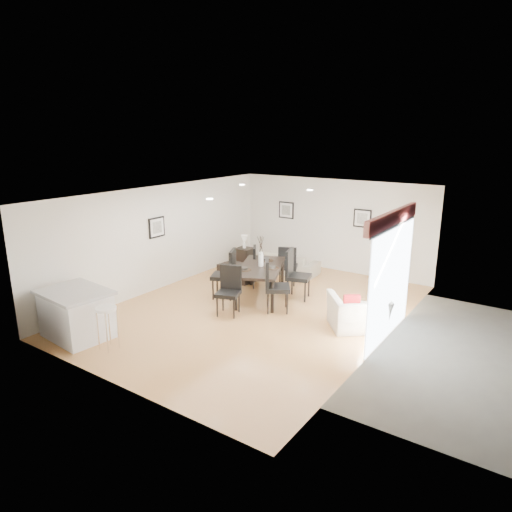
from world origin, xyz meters
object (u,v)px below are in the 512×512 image
Objects in this scene: armchair at (358,312)px; dining_chair_enear at (273,282)px; dining_chair_wfar at (250,264)px; dining_chair_efar at (295,271)px; dining_table at (261,269)px; kitchen_island at (76,314)px; bar_stool at (106,313)px; dining_chair_wnear at (227,271)px; coffee_table at (238,272)px; side_table at (244,258)px; dining_chair_foot at (288,263)px; dining_chair_head at (229,287)px; sofa at (286,263)px.

armchair is 0.92× the size of dining_chair_enear.
armchair is 1.03× the size of dining_chair_wfar.
dining_table is at bearing 108.20° from dining_chair_efar.
kitchen_island is at bearing -1.75° from armchair.
dining_table is at bearing 78.09° from bar_stool.
armchair is at bearing 65.20° from dining_chair_wnear.
armchair reaches higher than coffee_table.
side_table is at bearing 95.96° from kitchen_island.
side_table is at bearing 100.23° from bar_stool.
coffee_table is at bearing 63.66° from dining_chair_efar.
dining_table is 2.00× the size of dining_chair_wfar.
dining_chair_enear is at bearing 86.55° from dining_chair_foot.
dining_chair_enear is at bearing -43.69° from side_table.
side_table is (-1.86, 3.16, -0.32)m from dining_chair_head.
bar_stool reaches higher than side_table.
dining_chair_efar is at bearing -5.33° from coffee_table.
dining_chair_wnear is 1.40m from dining_chair_enear.
kitchen_island is (-1.20, -6.16, 0.21)m from sofa.
dining_chair_wfar is at bearing 82.83° from sofa.
dining_chair_foot is (0.73, 1.68, -0.08)m from dining_chair_wnear.
dining_chair_enear reaches higher than armchair.
dining_chair_efar is at bearing -29.51° from side_table.
bar_stool reaches higher than sofa.
dining_chair_head is 0.75× the size of kitchen_island.
dining_chair_enear reaches higher than kitchen_island.
side_table is at bearing 110.53° from dining_table.
dining_chair_wfar is 0.80m from coffee_table.
bar_stool reaches higher than coffee_table.
dining_chair_head is 1.03× the size of dining_chair_foot.
coffee_table is at bearing -179.15° from dining_chair_wnear.
dining_table is at bearing -26.98° from coffee_table.
dining_chair_wfar reaches higher than dining_table.
dining_chair_head reaches higher than side_table.
dining_chair_efar is 1.01m from dining_chair_foot.
dining_chair_wfar reaches higher than kitchen_island.
dining_chair_wnear is 2.03× the size of side_table.
dining_chair_enear is 1.02m from dining_chair_efar.
dining_chair_head is at bearing -23.13° from armchair.
dining_chair_efar is 5.07m from kitchen_island.
dining_chair_wfar reaches higher than dining_chair_foot.
armchair is 1.35× the size of bar_stool.
sofa is at bearing -8.80° from dining_chair_enear.
dining_table is at bearing 19.58° from dining_chair_wfar.
dining_table is 1.79× the size of dining_chair_efar.
sofa is at bearing 66.86° from coffee_table.
kitchen_island reaches higher than sofa.
dining_chair_head is at bearing -52.57° from coffee_table.
dining_chair_efar is 4.67m from bar_stool.
dining_chair_efar is (-2.03, 0.86, 0.32)m from armchair.
dining_chair_wnear reaches higher than bar_stool.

